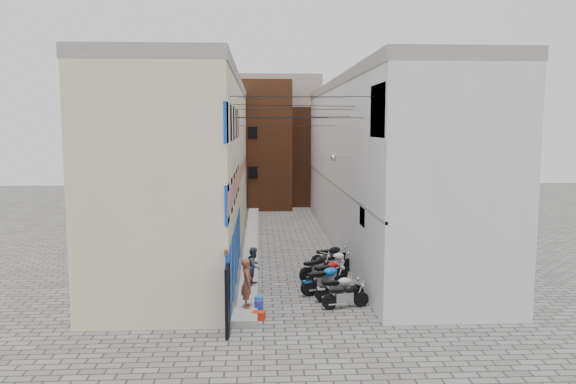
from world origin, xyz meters
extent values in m
plane|color=#585653|center=(0.00, 0.00, 0.00)|extent=(90.00, 90.00, 0.00)
cube|color=gray|center=(-2.05, 13.00, 0.12)|extent=(0.90, 26.00, 0.25)
cube|color=beige|center=(-5.00, 13.00, 4.25)|extent=(5.00, 26.00, 8.50)
cube|color=tan|center=(-2.54, 13.00, 4.00)|extent=(0.10, 26.00, 0.80)
cube|color=#0C42B4|center=(-2.53, 4.90, 1.30)|extent=(0.12, 10.20, 2.40)
cube|color=#0C42B4|center=(-2.55, 4.90, 5.30)|extent=(0.10, 10.20, 4.00)
cube|color=gray|center=(-5.00, 13.00, 8.75)|extent=(5.10, 26.00, 0.50)
cube|color=black|center=(-2.52, -0.40, 1.10)|extent=(0.10, 1.20, 2.20)
cube|color=silver|center=(5.00, 13.00, 4.25)|extent=(5.00, 26.00, 8.50)
cube|color=#0C42B4|center=(2.55, 1.50, 7.00)|extent=(0.10, 2.40, 1.80)
cube|color=white|center=(2.56, 4.00, 3.00)|extent=(0.08, 1.00, 0.70)
cylinder|color=#B2B2B7|center=(2.15, 7.00, 5.20)|extent=(0.80, 0.06, 0.06)
sphere|color=#B2B2B7|center=(1.75, 7.00, 5.10)|extent=(0.28, 0.28, 0.28)
cube|color=gray|center=(5.00, 13.00, 8.75)|extent=(5.10, 26.00, 0.50)
cube|color=gray|center=(2.54, 13.00, 3.40)|extent=(0.10, 26.00, 0.12)
cube|color=brown|center=(-2.00, 28.00, 5.00)|extent=(6.00, 6.00, 10.00)
cube|color=brown|center=(3.00, 30.00, 4.00)|extent=(5.00, 6.00, 8.00)
cube|color=gray|center=(0.00, 34.00, 5.50)|extent=(8.00, 5.00, 11.00)
cube|color=black|center=(0.00, 25.20, 1.20)|extent=(2.00, 0.30, 2.40)
cylinder|color=black|center=(0.00, 2.00, 7.50)|extent=(5.20, 0.02, 0.02)
cylinder|color=black|center=(0.00, 4.00, 6.80)|extent=(5.20, 0.02, 0.02)
cylinder|color=black|center=(0.00, 6.50, 7.20)|extent=(5.20, 0.02, 0.02)
cylinder|color=black|center=(0.00, 9.00, 7.80)|extent=(5.20, 0.02, 0.02)
cylinder|color=black|center=(0.00, 12.00, 6.50)|extent=(5.20, 0.02, 0.02)
cylinder|color=black|center=(0.00, 15.00, 7.00)|extent=(5.20, 0.02, 0.02)
cylinder|color=black|center=(0.00, 5.00, 7.30)|extent=(5.65, 2.07, 0.02)
cylinder|color=black|center=(0.00, 8.00, 6.90)|extent=(5.80, 1.58, 0.02)
imported|color=brown|center=(-1.95, 1.42, 1.11)|extent=(0.47, 0.67, 1.72)
imported|color=#32384B|center=(-1.74, 4.22, 1.00)|extent=(0.80, 0.89, 1.49)
cylinder|color=#222FAB|center=(-1.55, 1.40, 0.24)|extent=(0.33, 0.33, 0.48)
cylinder|color=blue|center=(-1.55, 1.78, 0.26)|extent=(0.37, 0.37, 0.51)
cube|color=red|center=(-1.55, 0.87, 0.13)|extent=(0.48, 0.39, 0.26)
camera|label=1|loc=(-1.50, -17.47, 6.48)|focal=35.00mm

